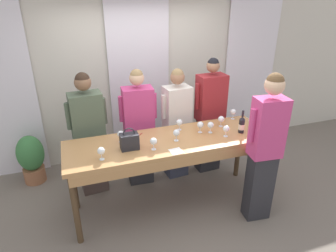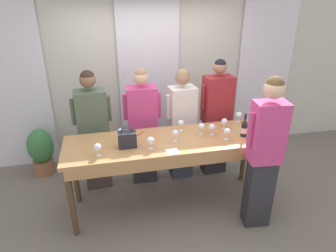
% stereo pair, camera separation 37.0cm
% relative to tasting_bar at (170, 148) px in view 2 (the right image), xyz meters
% --- Properties ---
extents(ground_plane, '(18.00, 18.00, 0.00)m').
position_rel_tasting_bar_xyz_m(ground_plane, '(0.00, 0.02, -0.88)').
color(ground_plane, '#70665B').
extents(wall_back, '(12.00, 0.06, 2.80)m').
position_rel_tasting_bar_xyz_m(wall_back, '(0.00, 1.59, 0.52)').
color(wall_back, beige).
rests_on(wall_back, ground_plane).
extents(curtain_panel_left, '(0.98, 0.03, 2.69)m').
position_rel_tasting_bar_xyz_m(curtain_panel_left, '(-2.05, 1.53, 0.46)').
color(curtain_panel_left, white).
rests_on(curtain_panel_left, ground_plane).
extents(curtain_panel_center, '(0.98, 0.03, 2.69)m').
position_rel_tasting_bar_xyz_m(curtain_panel_center, '(0.00, 1.53, 0.46)').
color(curtain_panel_center, white).
rests_on(curtain_panel_center, ground_plane).
extents(curtain_panel_right, '(0.98, 0.03, 2.69)m').
position_rel_tasting_bar_xyz_m(curtain_panel_right, '(2.05, 1.53, 0.46)').
color(curtain_panel_right, white).
rests_on(curtain_panel_right, ground_plane).
extents(tasting_bar, '(2.57, 0.78, 0.98)m').
position_rel_tasting_bar_xyz_m(tasting_bar, '(0.00, 0.00, 0.00)').
color(tasting_bar, '#B27F4C').
rests_on(tasting_bar, ground_plane).
extents(wine_bottle, '(0.08, 0.08, 0.31)m').
position_rel_tasting_bar_xyz_m(wine_bottle, '(0.94, -0.08, 0.21)').
color(wine_bottle, black).
rests_on(wine_bottle, tasting_bar).
extents(handbag, '(0.21, 0.14, 0.27)m').
position_rel_tasting_bar_xyz_m(handbag, '(-0.52, -0.04, 0.20)').
color(handbag, '#232328').
rests_on(handbag, tasting_bar).
extents(wine_glass_front_left, '(0.08, 0.08, 0.15)m').
position_rel_tasting_bar_xyz_m(wine_glass_front_left, '(0.56, 0.04, 0.20)').
color(wine_glass_front_left, white).
rests_on(wine_glass_front_left, tasting_bar).
extents(wine_glass_front_mid, '(0.08, 0.08, 0.15)m').
position_rel_tasting_bar_xyz_m(wine_glass_front_mid, '(0.78, 0.17, 0.20)').
color(wine_glass_front_mid, white).
rests_on(wine_glass_front_mid, tasting_bar).
extents(wine_glass_front_right, '(0.08, 0.08, 0.15)m').
position_rel_tasting_bar_xyz_m(wine_glass_front_right, '(0.69, -0.12, 0.20)').
color(wine_glass_front_right, white).
rests_on(wine_glass_front_right, tasting_bar).
extents(wine_glass_center_left, '(0.08, 0.08, 0.15)m').
position_rel_tasting_bar_xyz_m(wine_glass_center_left, '(-0.26, -0.15, 0.20)').
color(wine_glass_center_left, white).
rests_on(wine_glass_center_left, tasting_bar).
extents(wine_glass_center_mid, '(0.08, 0.08, 0.15)m').
position_rel_tasting_bar_xyz_m(wine_glass_center_mid, '(1.07, -0.17, 0.20)').
color(wine_glass_center_mid, white).
rests_on(wine_glass_center_mid, tasting_bar).
extents(wine_glass_center_right, '(0.08, 0.08, 0.15)m').
position_rel_tasting_bar_xyz_m(wine_glass_center_right, '(1.13, -0.01, 0.20)').
color(wine_glass_center_right, white).
rests_on(wine_glass_center_right, tasting_bar).
extents(wine_glass_back_left, '(0.08, 0.08, 0.15)m').
position_rel_tasting_bar_xyz_m(wine_glass_back_left, '(0.21, 0.25, 0.20)').
color(wine_glass_back_left, white).
rests_on(wine_glass_back_left, tasting_bar).
extents(wine_glass_back_mid, '(0.08, 0.08, 0.15)m').
position_rel_tasting_bar_xyz_m(wine_glass_back_mid, '(-0.86, -0.18, 0.20)').
color(wine_glass_back_mid, white).
rests_on(wine_glass_back_mid, tasting_bar).
extents(wine_glass_back_right, '(0.08, 0.08, 0.15)m').
position_rel_tasting_bar_xyz_m(wine_glass_back_right, '(1.06, 0.35, 0.20)').
color(wine_glass_back_right, white).
rests_on(wine_glass_back_right, tasting_bar).
extents(wine_glass_near_host, '(0.08, 0.08, 0.15)m').
position_rel_tasting_bar_xyz_m(wine_glass_near_host, '(0.06, -0.03, 0.20)').
color(wine_glass_near_host, white).
rests_on(wine_glass_near_host, tasting_bar).
extents(wine_glass_by_bottle, '(0.08, 0.08, 0.15)m').
position_rel_tasting_bar_xyz_m(wine_glass_by_bottle, '(0.44, 0.09, 0.20)').
color(wine_glass_by_bottle, white).
rests_on(wine_glass_by_bottle, tasting_bar).
extents(wine_glass_by_handbag, '(0.08, 0.08, 0.15)m').
position_rel_tasting_bar_xyz_m(wine_glass_by_handbag, '(-0.58, 0.15, 0.20)').
color(wine_glass_by_handbag, white).
rests_on(wine_glass_by_handbag, tasting_bar).
extents(napkin, '(0.16, 0.16, 0.00)m').
position_rel_tasting_bar_xyz_m(napkin, '(-0.03, -0.28, 0.10)').
color(napkin, white).
rests_on(napkin, tasting_bar).
extents(pen, '(0.10, 0.11, 0.01)m').
position_rel_tasting_bar_xyz_m(pen, '(-0.33, 0.26, 0.10)').
color(pen, maroon).
rests_on(pen, tasting_bar).
extents(guest_olive_jacket, '(0.53, 0.30, 1.75)m').
position_rel_tasting_bar_xyz_m(guest_olive_jacket, '(-0.93, 0.68, 0.01)').
color(guest_olive_jacket, '#473833').
rests_on(guest_olive_jacket, ground_plane).
extents(guest_pink_top, '(0.53, 0.28, 1.73)m').
position_rel_tasting_bar_xyz_m(guest_pink_top, '(-0.24, 0.68, -0.01)').
color(guest_pink_top, '#28282D').
rests_on(guest_pink_top, ground_plane).
extents(guest_cream_sweater, '(0.49, 0.30, 1.69)m').
position_rel_tasting_bar_xyz_m(guest_cream_sweater, '(0.33, 0.68, -0.02)').
color(guest_cream_sweater, '#383D51').
rests_on(guest_cream_sweater, ground_plane).
extents(guest_striped_shirt, '(0.53, 0.28, 1.80)m').
position_rel_tasting_bar_xyz_m(guest_striped_shirt, '(0.87, 0.68, 0.03)').
color(guest_striped_shirt, '#28282D').
rests_on(guest_striped_shirt, ground_plane).
extents(host_pouring, '(0.47, 0.27, 1.89)m').
position_rel_tasting_bar_xyz_m(host_pouring, '(0.97, -0.55, 0.11)').
color(host_pouring, '#28282D').
rests_on(host_pouring, ground_plane).
extents(potted_plant, '(0.39, 0.39, 0.76)m').
position_rel_tasting_bar_xyz_m(potted_plant, '(-1.77, 1.19, -0.48)').
color(potted_plant, '#935B3D').
rests_on(potted_plant, ground_plane).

